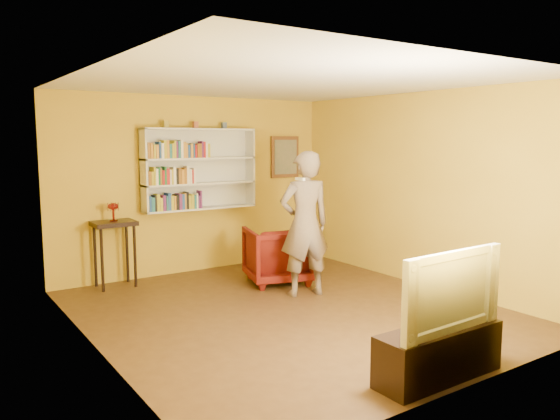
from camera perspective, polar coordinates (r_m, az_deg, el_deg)
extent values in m
cube|color=#432C15|center=(6.69, 0.88, -10.97)|extent=(5.30, 5.80, 0.12)
cube|color=gold|center=(8.56, -8.84, 2.64)|extent=(5.30, 0.04, 2.70)
cube|color=gold|center=(4.58, 19.36, -1.78)|extent=(5.30, 0.04, 2.70)
cube|color=gold|center=(5.42, -19.15, -0.40)|extent=(0.04, 5.80, 2.70)
cube|color=gold|center=(7.90, 14.51, 2.10)|extent=(0.04, 5.80, 2.70)
cube|color=silver|center=(6.38, 0.93, 13.54)|extent=(5.30, 5.80, 0.06)
cube|color=silver|center=(8.51, -8.76, 4.30)|extent=(1.80, 0.03, 1.20)
cube|color=silver|center=(8.05, -14.07, 3.99)|extent=(0.03, 0.28, 1.20)
cube|color=silver|center=(8.81, -3.18, 4.47)|extent=(0.03, 0.28, 1.20)
cube|color=silver|center=(8.44, -8.30, 0.19)|extent=(1.80, 0.28, 0.03)
cube|color=silver|center=(8.41, -8.35, 2.76)|extent=(1.80, 0.28, 0.03)
cube|color=silver|center=(8.38, -8.40, 5.35)|extent=(1.80, 0.28, 0.03)
cube|color=silver|center=(8.38, -8.46, 8.36)|extent=(1.80, 0.28, 0.03)
cube|color=#224A9E|center=(8.05, -13.56, 0.62)|extent=(0.03, 0.16, 0.22)
cube|color=#226B7D|center=(8.08, -13.29, 0.58)|extent=(0.04, 0.17, 0.20)
cube|color=black|center=(8.09, -13.03, 0.70)|extent=(0.02, 0.17, 0.23)
cube|color=gold|center=(8.10, -12.76, 0.77)|extent=(0.04, 0.16, 0.25)
cube|color=gold|center=(8.11, -12.45, 0.59)|extent=(0.04, 0.15, 0.19)
cube|color=#64246C|center=(8.14, -12.19, 0.74)|extent=(0.04, 0.18, 0.23)
cube|color=#226B7D|center=(8.15, -11.90, 0.72)|extent=(0.03, 0.17, 0.21)
cube|color=#224A9E|center=(8.17, -11.66, 0.88)|extent=(0.04, 0.17, 0.26)
cube|color=gold|center=(8.17, -11.33, 0.74)|extent=(0.04, 0.15, 0.21)
cube|color=orange|center=(8.20, -11.08, 0.75)|extent=(0.03, 0.16, 0.21)
cube|color=black|center=(8.22, -10.84, 0.83)|extent=(0.04, 0.17, 0.22)
cube|color=#64246C|center=(8.24, -10.57, 0.89)|extent=(0.04, 0.19, 0.23)
cube|color=#224A9E|center=(8.25, -10.26, 0.88)|extent=(0.04, 0.16, 0.23)
cube|color=orange|center=(8.25, -10.03, 0.93)|extent=(0.02, 0.15, 0.24)
cube|color=black|center=(8.26, -9.82, 1.01)|extent=(0.04, 0.15, 0.26)
cube|color=gold|center=(8.28, -9.56, 0.85)|extent=(0.04, 0.15, 0.21)
cube|color=gold|center=(8.31, -9.33, 0.91)|extent=(0.04, 0.18, 0.22)
cube|color=#226B7D|center=(8.33, -9.05, 0.89)|extent=(0.03, 0.17, 0.21)
cube|color=white|center=(8.33, -8.83, 0.97)|extent=(0.02, 0.15, 0.23)
cube|color=#64246C|center=(8.37, -8.69, 0.88)|extent=(0.03, 0.19, 0.19)
cube|color=#64246C|center=(8.36, -8.44, 1.13)|extent=(0.03, 0.15, 0.27)
cube|color=#8D5919|center=(8.02, -13.62, 3.23)|extent=(0.04, 0.16, 0.20)
cube|color=gold|center=(8.04, -13.34, 3.24)|extent=(0.03, 0.16, 0.20)
cube|color=gold|center=(8.06, -13.16, 3.48)|extent=(0.03, 0.19, 0.26)
cube|color=white|center=(8.07, -12.94, 3.41)|extent=(0.03, 0.19, 0.24)
cube|color=#166533|center=(8.06, -12.66, 3.48)|extent=(0.02, 0.15, 0.25)
cube|color=#8D5919|center=(8.07, -12.47, 3.44)|extent=(0.03, 0.14, 0.24)
cube|color=#AD1A1C|center=(8.09, -12.24, 3.33)|extent=(0.03, 0.14, 0.21)
cube|color=#166533|center=(8.11, -12.05, 3.54)|extent=(0.03, 0.16, 0.26)
cube|color=#AD1A1C|center=(8.12, -11.78, 3.44)|extent=(0.04, 0.15, 0.23)
cube|color=white|center=(8.13, -11.52, 3.41)|extent=(0.02, 0.15, 0.22)
cube|color=gold|center=(8.16, -11.39, 3.44)|extent=(0.02, 0.19, 0.22)
cube|color=white|center=(8.16, -11.13, 3.54)|extent=(0.04, 0.16, 0.25)
cube|color=black|center=(8.18, -10.86, 3.47)|extent=(0.03, 0.16, 0.23)
cube|color=#8D5919|center=(8.19, -10.59, 3.51)|extent=(0.04, 0.16, 0.23)
cube|color=orange|center=(8.21, -10.30, 3.45)|extent=(0.04, 0.16, 0.21)
cube|color=#8D5919|center=(8.22, -10.01, 3.55)|extent=(0.04, 0.14, 0.24)
cube|color=white|center=(8.24, -9.76, 3.65)|extent=(0.04, 0.16, 0.26)
cube|color=white|center=(8.27, -9.50, 3.52)|extent=(0.03, 0.16, 0.22)
cube|color=#AD1A1C|center=(8.28, -9.30, 3.48)|extent=(0.03, 0.16, 0.20)
cube|color=white|center=(8.30, -9.12, 3.58)|extent=(0.03, 0.17, 0.23)
cube|color=#8D5919|center=(8.00, -13.71, 6.06)|extent=(0.04, 0.15, 0.23)
cube|color=orange|center=(8.03, -13.45, 6.05)|extent=(0.04, 0.18, 0.22)
cube|color=gold|center=(8.05, -13.16, 5.97)|extent=(0.03, 0.19, 0.20)
cube|color=orange|center=(8.06, -12.89, 5.97)|extent=(0.04, 0.18, 0.20)
cube|color=#224A9E|center=(8.07, -12.61, 6.13)|extent=(0.03, 0.16, 0.24)
cube|color=white|center=(8.08, -12.33, 6.07)|extent=(0.04, 0.15, 0.22)
cube|color=gold|center=(8.10, -12.10, 6.22)|extent=(0.04, 0.18, 0.26)
cube|color=orange|center=(8.12, -11.84, 6.23)|extent=(0.03, 0.18, 0.26)
cube|color=#226B7D|center=(8.14, -11.58, 6.06)|extent=(0.04, 0.19, 0.21)
cube|color=gold|center=(8.15, -11.31, 6.09)|extent=(0.03, 0.18, 0.22)
cube|color=gold|center=(8.16, -11.13, 6.25)|extent=(0.03, 0.19, 0.26)
cube|color=#64246C|center=(8.16, -10.91, 6.20)|extent=(0.03, 0.16, 0.24)
cube|color=#226B7D|center=(8.19, -10.69, 6.22)|extent=(0.03, 0.18, 0.25)
cube|color=white|center=(8.20, -10.40, 6.29)|extent=(0.04, 0.16, 0.27)
cube|color=orange|center=(8.21, -10.13, 6.20)|extent=(0.04, 0.16, 0.24)
cube|color=orange|center=(8.24, -9.94, 6.16)|extent=(0.02, 0.18, 0.22)
cube|color=#224A9E|center=(8.24, -9.67, 6.06)|extent=(0.04, 0.16, 0.19)
cube|color=orange|center=(8.26, -9.41, 6.13)|extent=(0.04, 0.17, 0.21)
cube|color=#224A9E|center=(8.28, -9.17, 6.15)|extent=(0.02, 0.16, 0.21)
cube|color=#AD1A1C|center=(8.28, -8.95, 6.09)|extent=(0.03, 0.15, 0.19)
cube|color=#8D5919|center=(8.31, -8.71, 6.15)|extent=(0.04, 0.16, 0.21)
cube|color=#8D5919|center=(8.32, -8.49, 6.16)|extent=(0.03, 0.16, 0.21)
cube|color=#64246C|center=(8.33, -8.28, 6.29)|extent=(0.02, 0.15, 0.25)
cube|color=#AD1A1C|center=(8.35, -8.10, 6.27)|extent=(0.03, 0.16, 0.24)
cube|color=white|center=(8.36, -7.86, 6.19)|extent=(0.03, 0.14, 0.21)
cube|color=gold|center=(8.39, -7.69, 6.18)|extent=(0.04, 0.19, 0.21)
cube|color=olive|center=(8.17, -11.86, 8.76)|extent=(0.07, 0.07, 0.10)
cube|color=#A55437|center=(8.36, -8.83, 8.79)|extent=(0.07, 0.07, 0.10)
cube|color=#485978|center=(8.58, -5.88, 8.78)|extent=(0.07, 0.07, 0.09)
cube|color=brown|center=(9.32, 0.50, 5.57)|extent=(0.55, 0.04, 0.70)
cube|color=#7F725C|center=(9.30, 0.59, 5.56)|extent=(0.45, 0.02, 0.58)
cylinder|color=black|center=(7.73, -18.09, -5.03)|extent=(0.04, 0.04, 0.86)
cylinder|color=black|center=(7.87, -14.91, -4.71)|extent=(0.04, 0.04, 0.86)
cylinder|color=black|center=(8.04, -18.75, -4.58)|extent=(0.04, 0.04, 0.86)
cylinder|color=black|center=(8.17, -15.68, -4.28)|extent=(0.04, 0.04, 0.86)
cube|color=black|center=(7.87, -16.98, -1.35)|extent=(0.57, 0.43, 0.06)
cylinder|color=maroon|center=(7.86, -16.99, -1.05)|extent=(0.11, 0.11, 0.02)
cylinder|color=maroon|center=(7.85, -17.01, -0.48)|extent=(0.03, 0.03, 0.14)
ellipsoid|color=maroon|center=(7.84, -17.04, 0.36)|extent=(0.15, 0.15, 0.10)
cylinder|color=beige|center=(7.86, -16.53, 0.36)|extent=(0.01, 0.01, 0.11)
cylinder|color=beige|center=(7.90, -16.79, 0.38)|extent=(0.01, 0.01, 0.11)
cylinder|color=beige|center=(7.91, -17.20, 0.37)|extent=(0.01, 0.01, 0.11)
cylinder|color=beige|center=(7.87, -17.52, 0.33)|extent=(0.01, 0.01, 0.11)
cylinder|color=beige|center=(7.82, -17.56, 0.28)|extent=(0.01, 0.01, 0.11)
cylinder|color=beige|center=(7.77, -17.30, 0.25)|extent=(0.01, 0.01, 0.11)
cylinder|color=beige|center=(7.77, -16.88, 0.26)|extent=(0.01, 0.01, 0.11)
cylinder|color=beige|center=(7.80, -16.56, 0.31)|extent=(0.01, 0.01, 0.11)
imported|color=#450504|center=(7.84, -0.23, -4.71)|extent=(1.09, 1.10, 0.81)
imported|color=#6D5D50|center=(7.13, 2.60, -1.46)|extent=(0.78, 0.60, 1.90)
cube|color=white|center=(6.59, 2.13, 3.25)|extent=(0.04, 0.15, 0.04)
cube|color=black|center=(5.03, 16.25, -14.17)|extent=(1.25, 0.37, 0.45)
imported|color=black|center=(4.85, 16.50, -7.91)|extent=(1.20, 0.19, 0.69)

